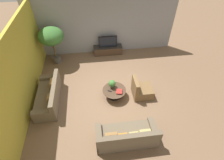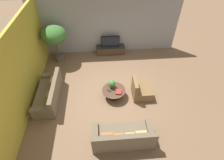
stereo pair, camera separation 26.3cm
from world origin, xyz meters
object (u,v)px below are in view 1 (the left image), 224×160
at_px(media_console, 108,50).
at_px(coffee_table, 114,92).
at_px(potted_palm_tall, 51,38).
at_px(couch_by_wall, 49,96).
at_px(armchair_wicker, 141,90).
at_px(television, 108,42).
at_px(couch_near_entry, 127,136).
at_px(potted_plant_tabletop, 112,84).

bearing_deg(media_console, coffee_table, -91.75).
distance_m(media_console, potted_palm_tall, 2.97).
distance_m(couch_by_wall, armchair_wicker, 3.74).
distance_m(television, armchair_wicker, 3.42).
xyz_separation_m(media_console, couch_near_entry, (0.03, -5.22, 0.06)).
bearing_deg(media_console, potted_palm_tall, -171.25).
bearing_deg(couch_by_wall, television, 138.73).
height_order(coffee_table, armchair_wicker, armchair_wicker).
bearing_deg(couch_by_wall, armchair_wicker, 88.03).
distance_m(media_console, television, 0.51).
bearing_deg(coffee_table, potted_palm_tall, 133.24).
height_order(potted_palm_tall, potted_plant_tabletop, potted_palm_tall).
bearing_deg(potted_plant_tabletop, coffee_table, -68.01).
xyz_separation_m(media_console, potted_palm_tall, (-2.69, -0.41, 1.18)).
height_order(media_console, television, television).
distance_m(potted_palm_tall, potted_plant_tabletop, 3.72).
relative_size(television, armchair_wicker, 1.11).
bearing_deg(coffee_table, media_console, 88.25).
distance_m(couch_near_entry, armchair_wicker, 2.23).
bearing_deg(potted_plant_tabletop, potted_palm_tall, 134.28).
bearing_deg(potted_plant_tabletop, television, 86.86).
relative_size(couch_by_wall, potted_palm_tall, 1.10).
relative_size(media_console, couch_near_entry, 0.77).
bearing_deg(television, potted_plant_tabletop, -93.14).
distance_m(television, potted_plant_tabletop, 3.02).
bearing_deg(television, potted_palm_tall, -171.29).
relative_size(media_console, coffee_table, 1.60).
bearing_deg(coffee_table, armchair_wicker, -2.51).
bearing_deg(potted_palm_tall, armchair_wicker, -37.08).
distance_m(coffee_table, armchair_wicker, 1.12).
bearing_deg(potted_palm_tall, couch_by_wall, -90.47).
relative_size(potted_palm_tall, potted_plant_tabletop, 5.29).
relative_size(media_console, potted_plant_tabletop, 4.31).
distance_m(coffee_table, couch_by_wall, 2.62).
xyz_separation_m(television, couch_by_wall, (-2.72, -3.10, -0.45)).
distance_m(couch_by_wall, potted_palm_tall, 2.91).
distance_m(coffee_table, potted_palm_tall, 3.96).
relative_size(coffee_table, armchair_wicker, 1.11).
relative_size(couch_near_entry, armchair_wicker, 2.33).
height_order(armchair_wicker, potted_palm_tall, potted_palm_tall).
height_order(coffee_table, potted_palm_tall, potted_palm_tall).
bearing_deg(couch_near_entry, couch_by_wall, -37.65).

